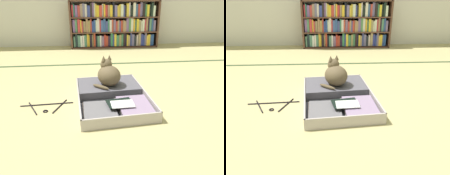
{
  "view_description": "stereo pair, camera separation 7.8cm",
  "coord_description": "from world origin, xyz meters",
  "views": [
    {
      "loc": [
        -0.29,
        -1.58,
        0.86
      ],
      "look_at": [
        -0.12,
        0.04,
        0.15
      ],
      "focal_mm": 33.69,
      "sensor_mm": 36.0,
      "label": 1
    },
    {
      "loc": [
        -0.21,
        -1.59,
        0.86
      ],
      "look_at": [
        -0.12,
        0.04,
        0.15
      ],
      "focal_mm": 33.69,
      "sensor_mm": 36.0,
      "label": 2
    }
  ],
  "objects": [
    {
      "name": "tatami_border",
      "position": [
        0.0,
        1.19,
        0.0
      ],
      "size": [
        4.8,
        0.05,
        0.0
      ],
      "color": "#314828",
      "rests_on": "ground_plane"
    },
    {
      "name": "black_cat",
      "position": [
        -0.13,
        0.24,
        0.19
      ],
      "size": [
        0.3,
        0.3,
        0.27
      ],
      "color": "brown",
      "rests_on": "open_suitcase"
    },
    {
      "name": "clothes_hanger",
      "position": [
        -0.67,
        0.02,
        0.01
      ],
      "size": [
        0.44,
        0.23,
        0.01
      ],
      "color": "black",
      "rests_on": "ground_plane"
    },
    {
      "name": "bookshelf",
      "position": [
        0.15,
        2.24,
        0.39
      ],
      "size": [
        1.54,
        0.29,
        0.8
      ],
      "color": "brown",
      "rests_on": "ground_plane"
    },
    {
      "name": "ground_plane",
      "position": [
        0.0,
        0.0,
        0.0
      ],
      "size": [
        10.0,
        10.0,
        0.0
      ],
      "primitive_type": "plane",
      "color": "tan"
    },
    {
      "name": "open_suitcase",
      "position": [
        -0.11,
        0.12,
        0.04
      ],
      "size": [
        0.66,
        0.86,
        0.09
      ],
      "color": "#BBAFAE",
      "rests_on": "ground_plane"
    }
  ]
}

